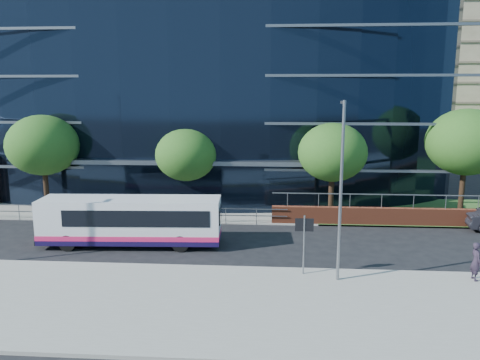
# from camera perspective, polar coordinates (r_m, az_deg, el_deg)

# --- Properties ---
(ground) EXTENTS (200.00, 200.00, 0.00)m
(ground) POSITION_cam_1_polar(r_m,az_deg,el_deg) (24.12, -3.44, -9.95)
(ground) COLOR black
(ground) RESTS_ON ground
(pavement_near) EXTENTS (80.00, 8.00, 0.15)m
(pavement_near) POSITION_cam_1_polar(r_m,az_deg,el_deg) (19.54, -5.42, -14.85)
(pavement_near) COLOR gray
(pavement_near) RESTS_ON ground
(kerb) EXTENTS (80.00, 0.25, 0.16)m
(kerb) POSITION_cam_1_polar(r_m,az_deg,el_deg) (23.17, -3.77, -10.63)
(kerb) COLOR gray
(kerb) RESTS_ON ground
(yellow_line_outer) EXTENTS (80.00, 0.08, 0.01)m
(yellow_line_outer) POSITION_cam_1_polar(r_m,az_deg,el_deg) (23.38, -3.70, -10.62)
(yellow_line_outer) COLOR gold
(yellow_line_outer) RESTS_ON ground
(yellow_line_inner) EXTENTS (80.00, 0.08, 0.01)m
(yellow_line_inner) POSITION_cam_1_polar(r_m,az_deg,el_deg) (23.52, -3.65, -10.49)
(yellow_line_inner) COLOR gold
(yellow_line_inner) RESTS_ON ground
(far_forecourt) EXTENTS (50.00, 8.00, 0.10)m
(far_forecourt) POSITION_cam_1_polar(r_m,az_deg,el_deg) (35.59, -10.75, -3.28)
(far_forecourt) COLOR gray
(far_forecourt) RESTS_ON ground
(glass_office) EXTENTS (44.00, 23.10, 16.00)m
(glass_office) POSITION_cam_1_polar(r_m,az_deg,el_deg) (43.81, -5.23, 9.93)
(glass_office) COLOR black
(glass_office) RESTS_ON ground
(guard_railings) EXTENTS (24.00, 0.05, 1.10)m
(guard_railings) POSITION_cam_1_polar(r_m,az_deg,el_deg) (32.30, -16.04, -3.51)
(guard_railings) COLOR slate
(guard_railings) RESTS_ON ground
(apartment_block) EXTENTS (60.00, 42.00, 30.00)m
(apartment_block) POSITION_cam_1_polar(r_m,az_deg,el_deg) (84.76, 24.58, 11.42)
(apartment_block) COLOR #2D511E
(apartment_block) RESTS_ON ground
(street_sign) EXTENTS (0.85, 0.09, 2.80)m
(street_sign) POSITION_cam_1_polar(r_m,az_deg,el_deg) (21.79, 7.83, -6.33)
(street_sign) COLOR slate
(street_sign) RESTS_ON pavement_near
(tree_far_a) EXTENTS (4.95, 4.95, 6.98)m
(tree_far_a) POSITION_cam_1_polar(r_m,az_deg,el_deg) (35.43, -22.90, 3.92)
(tree_far_a) COLOR black
(tree_far_a) RESTS_ON ground
(tree_far_b) EXTENTS (4.29, 4.29, 6.05)m
(tree_far_b) POSITION_cam_1_polar(r_m,az_deg,el_deg) (32.73, -6.58, 3.05)
(tree_far_b) COLOR black
(tree_far_b) RESTS_ON ground
(tree_far_c) EXTENTS (4.62, 4.62, 6.51)m
(tree_far_c) POSITION_cam_1_polar(r_m,az_deg,el_deg) (31.88, 11.22, 3.31)
(tree_far_c) COLOR black
(tree_far_c) RESTS_ON ground
(tree_far_d) EXTENTS (5.28, 5.28, 7.44)m
(tree_far_d) POSITION_cam_1_polar(r_m,az_deg,el_deg) (35.05, 25.85, 4.17)
(tree_far_d) COLOR black
(tree_far_d) RESTS_ON ground
(tree_dist_e) EXTENTS (4.62, 4.62, 6.51)m
(tree_dist_e) POSITION_cam_1_polar(r_m,az_deg,el_deg) (65.94, 22.76, 6.34)
(tree_dist_e) COLOR black
(tree_dist_e) RESTS_ON ground
(streetlight_east) EXTENTS (0.15, 0.77, 8.00)m
(streetlight_east) POSITION_cam_1_polar(r_m,az_deg,el_deg) (20.83, 12.21, -0.76)
(streetlight_east) COLOR slate
(streetlight_east) RESTS_ON pavement_near
(city_bus) EXTENTS (10.13, 2.81, 2.71)m
(city_bus) POSITION_cam_1_polar(r_m,az_deg,el_deg) (26.82, -12.97, -4.87)
(city_bus) COLOR silver
(city_bus) RESTS_ON ground
(pedestrian) EXTENTS (0.47, 0.67, 1.75)m
(pedestrian) POSITION_cam_1_polar(r_m,az_deg,el_deg) (23.73, 26.82, -8.83)
(pedestrian) COLOR black
(pedestrian) RESTS_ON pavement_near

